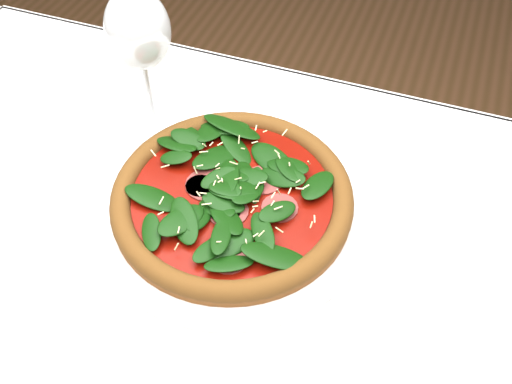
% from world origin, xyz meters
% --- Properties ---
extents(dining_table, '(1.21, 0.81, 0.75)m').
position_xyz_m(dining_table, '(0.00, 0.00, 0.65)').
color(dining_table, silver).
rests_on(dining_table, ground).
extents(plate, '(0.36, 0.36, 0.02)m').
position_xyz_m(plate, '(-0.00, 0.09, 0.76)').
color(plate, white).
rests_on(plate, dining_table).
extents(pizza, '(0.34, 0.34, 0.04)m').
position_xyz_m(pizza, '(-0.00, 0.09, 0.78)').
color(pizza, '#A05B26').
rests_on(pizza, plate).
extents(wine_glass, '(0.09, 0.09, 0.21)m').
position_xyz_m(wine_glass, '(-0.18, 0.21, 0.90)').
color(wine_glass, white).
rests_on(wine_glass, dining_table).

